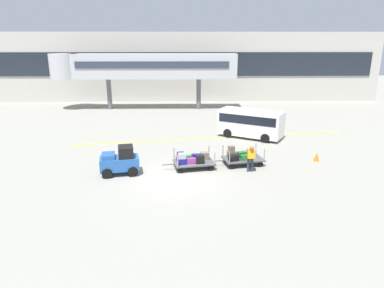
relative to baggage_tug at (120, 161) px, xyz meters
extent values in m
plane|color=gray|center=(3.02, -0.50, -0.75)|extent=(120.00, 120.00, 0.00)
cube|color=yellow|center=(5.76, 7.33, -0.75)|extent=(20.86, 3.71, 0.01)
cube|color=#BCB7AD|center=(3.02, 25.50, 3.40)|extent=(48.97, 2.40, 8.30)
cube|color=#1E232D|center=(3.02, 24.25, 3.81)|extent=(46.52, 0.12, 2.80)
cube|color=#B7B7BC|center=(0.17, 19.50, 3.88)|extent=(17.79, 2.20, 2.60)
cylinder|color=#B7B7BC|center=(-9.33, 19.50, 3.88)|extent=(3.00, 3.00, 2.60)
cube|color=#2D3847|center=(0.17, 18.36, 4.08)|extent=(16.01, 0.08, 0.70)
cylinder|color=#59595B|center=(-4.72, 19.50, 0.91)|extent=(0.50, 0.50, 3.33)
cylinder|color=#59595B|center=(5.06, 19.50, 0.91)|extent=(0.50, 0.50, 3.33)
cube|color=#2659A5|center=(-0.03, -0.01, -0.12)|extent=(2.27, 1.48, 0.70)
cube|color=black|center=(0.33, 0.06, 0.53)|extent=(0.98, 1.13, 0.60)
cube|color=#225095|center=(-0.60, -0.12, 0.35)|extent=(0.87, 1.05, 0.24)
cylinder|color=black|center=(-0.80, 0.38, -0.47)|extent=(0.58, 0.28, 0.56)
cylinder|color=black|center=(-0.60, -0.65, -0.47)|extent=(0.58, 0.28, 0.56)
cylinder|color=black|center=(0.54, 0.64, -0.47)|extent=(0.58, 0.28, 0.56)
cylinder|color=black|center=(0.74, -0.39, -0.47)|extent=(0.58, 0.28, 0.56)
cube|color=#4C4C4F|center=(4.09, 0.80, -0.39)|extent=(2.53, 1.82, 0.08)
cylinder|color=gray|center=(2.93, 1.23, 0.00)|extent=(0.06, 0.06, 0.70)
cylinder|color=gray|center=(3.17, -0.04, 0.00)|extent=(0.06, 0.06, 0.70)
cylinder|color=gray|center=(5.00, 1.64, 0.00)|extent=(0.06, 0.06, 0.70)
cylinder|color=gray|center=(5.25, 0.37, 0.00)|extent=(0.06, 0.06, 0.70)
cylinder|color=black|center=(3.13, 1.22, -0.59)|extent=(0.33, 0.16, 0.32)
cylinder|color=black|center=(3.36, 0.05, -0.59)|extent=(0.33, 0.16, 0.32)
cylinder|color=black|center=(4.82, 1.55, -0.59)|extent=(0.33, 0.16, 0.32)
cylinder|color=black|center=(5.05, 0.38, -0.59)|extent=(0.33, 0.16, 0.32)
cylinder|color=#333333|center=(2.62, 0.51, -0.41)|extent=(0.70, 0.18, 0.05)
cube|color=#8C338C|center=(3.32, 0.99, -0.20)|extent=(0.60, 0.45, 0.30)
cube|color=navy|center=(3.42, 0.38, -0.18)|extent=(0.54, 0.40, 0.35)
cube|color=#236B2D|center=(3.76, 1.07, -0.21)|extent=(0.55, 0.36, 0.29)
cube|color=#8C338C|center=(3.94, 0.49, -0.19)|extent=(0.61, 0.33, 0.33)
cube|color=navy|center=(4.24, 1.19, -0.18)|extent=(0.60, 0.29, 0.34)
cube|color=black|center=(4.42, 0.54, -0.12)|extent=(0.53, 0.40, 0.47)
cube|color=#726651|center=(4.74, 1.22, -0.14)|extent=(0.51, 0.40, 0.43)
cube|color=navy|center=(3.32, 0.99, 0.06)|extent=(0.46, 0.41, 0.23)
cube|color=#99999E|center=(3.42, 0.38, 0.15)|extent=(0.46, 0.32, 0.30)
cube|color=#4C4C4F|center=(7.03, 1.38, -0.39)|extent=(2.53, 1.82, 0.08)
cylinder|color=gray|center=(5.87, 1.81, 0.00)|extent=(0.06, 0.06, 0.70)
cylinder|color=gray|center=(6.12, 0.54, 0.00)|extent=(0.06, 0.06, 0.70)
cylinder|color=gray|center=(7.95, 2.21, 0.00)|extent=(0.06, 0.06, 0.70)
cylinder|color=gray|center=(8.19, 0.95, 0.00)|extent=(0.06, 0.06, 0.70)
cylinder|color=black|center=(6.07, 1.79, -0.59)|extent=(0.33, 0.16, 0.32)
cylinder|color=black|center=(6.30, 0.63, -0.59)|extent=(0.33, 0.16, 0.32)
cylinder|color=black|center=(7.76, 2.13, -0.59)|extent=(0.33, 0.16, 0.32)
cylinder|color=black|center=(7.99, 0.96, -0.59)|extent=(0.33, 0.16, 0.32)
cylinder|color=#333333|center=(5.56, 1.09, -0.41)|extent=(0.70, 0.18, 0.05)
cube|color=#726651|center=(6.34, 1.57, -0.16)|extent=(0.53, 0.43, 0.38)
cube|color=black|center=(6.41, 0.94, -0.18)|extent=(0.65, 0.51, 0.35)
cube|color=#236B2D|center=(6.99, 1.67, -0.20)|extent=(0.62, 0.47, 0.31)
cube|color=#236B2D|center=(7.11, 1.03, -0.20)|extent=(0.59, 0.33, 0.31)
cube|color=#99999E|center=(7.61, 1.79, -0.15)|extent=(0.58, 0.31, 0.41)
cube|color=#726651|center=(6.34, 1.57, 0.19)|extent=(0.42, 0.41, 0.33)
cylinder|color=#2D334C|center=(7.15, 0.25, -0.34)|extent=(0.16, 0.16, 0.82)
cylinder|color=#2D334C|center=(7.35, 0.25, -0.34)|extent=(0.16, 0.16, 0.82)
cube|color=orange|center=(7.25, 0.15, 0.33)|extent=(0.40, 0.42, 0.61)
sphere|color=#8C6647|center=(7.25, 0.03, 0.70)|extent=(0.22, 0.22, 0.22)
cube|color=white|center=(8.59, 7.50, 0.39)|extent=(5.10, 4.07, 1.90)
cube|color=black|center=(8.59, 7.50, 0.79)|extent=(4.79, 3.91, 0.64)
cylinder|color=black|center=(6.87, 7.50, -0.41)|extent=(0.71, 0.55, 0.68)
cylinder|color=black|center=(9.43, 6.00, -0.41)|extent=(0.71, 0.55, 0.68)
cone|color=orange|center=(11.68, 1.94, -0.48)|extent=(0.36, 0.36, 0.55)
camera|label=1|loc=(3.63, -17.63, 6.21)|focal=31.63mm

